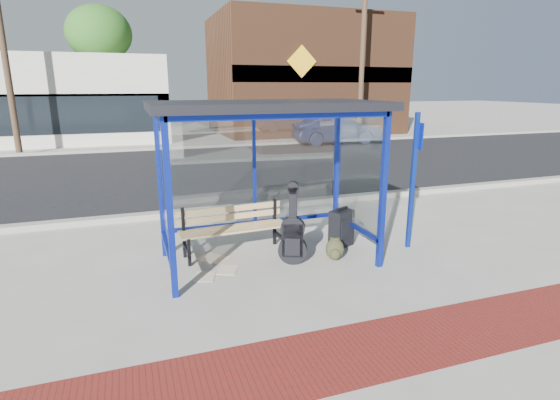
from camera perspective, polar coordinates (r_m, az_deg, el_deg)
name	(u,v)px	position (r m, az deg, el deg)	size (l,w,h in m)	color
ground	(269,261)	(6.85, -1.49, -7.91)	(120.00, 120.00, 0.00)	#B2ADA0
brick_paver_strip	(347,354)	(4.72, 8.71, -19.32)	(60.00, 1.00, 0.01)	maroon
curb_near	(228,209)	(9.48, -6.81, -1.15)	(60.00, 0.25, 0.12)	gray
street_asphalt	(194,170)	(14.40, -11.21, 3.89)	(60.00, 10.00, 0.00)	black
curb_far	(176,148)	(19.39, -13.39, 6.67)	(60.00, 0.25, 0.12)	gray
far_sidewalk	(172,144)	(21.28, -13.93, 7.17)	(60.00, 4.00, 0.01)	#B2ADA0
bus_shelter	(266,126)	(6.41, -1.81, 9.67)	(3.30, 1.80, 2.42)	#0D2098
storefront_brown	(303,76)	(26.45, 3.01, 15.90)	(10.00, 7.08, 6.40)	#59331E
tree_mid	(99,34)	(28.19, -22.57, 19.38)	(3.60, 3.60, 7.03)	#4C3826
tree_right	(346,43)	(31.64, 8.57, 19.65)	(3.60, 3.60, 7.03)	#4C3826
utility_pole_west	(3,45)	(19.91, -32.45, 16.76)	(1.60, 0.24, 8.00)	#4C3826
utility_pole_east	(362,54)	(22.33, 10.72, 18.24)	(1.60, 0.24, 8.00)	#4C3826
bench	(233,226)	(7.02, -6.14, -3.39)	(1.75, 0.53, 0.82)	black
guitar_bag	(293,236)	(6.59, 1.67, -4.73)	(0.45, 0.30, 1.20)	black
suitcase	(341,228)	(7.41, 8.03, -3.68)	(0.46, 0.38, 0.68)	black
backpack	(335,250)	(6.87, 7.18, -6.48)	(0.34, 0.33, 0.34)	#2A2B18
sign_post	(414,174)	(7.38, 17.06, 3.31)	(0.11, 0.28, 2.24)	navy
newspaper_a	(227,270)	(6.55, -6.88, -9.07)	(0.35, 0.28, 0.01)	white
newspaper_b	(205,277)	(6.39, -9.80, -9.83)	(0.35, 0.28, 0.01)	white
newspaper_c	(214,258)	(7.01, -8.67, -7.52)	(0.42, 0.33, 0.01)	white
parked_car	(337,130)	(20.63, 7.46, 9.08)	(1.40, 4.01, 1.32)	#16203F
fire_hydrant	(376,131)	(23.54, 12.47, 8.80)	(0.30, 0.19, 0.65)	#A41B0B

